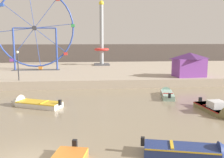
{
  "coord_description": "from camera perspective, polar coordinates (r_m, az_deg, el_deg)",
  "views": [
    {
      "loc": [
        3.06,
        -11.56,
        5.93
      ],
      "look_at": [
        5.26,
        12.23,
        2.1
      ],
      "focal_mm": 40.9,
      "sensor_mm": 36.0,
      "label": 1
    }
  ],
  "objects": [
    {
      "name": "motorboat_olive_wood",
      "position": [
        21.86,
        22.9,
        -6.58
      ],
      "size": [
        1.96,
        4.86,
        1.47
      ],
      "rotation": [
        0.0,
        0.0,
        4.83
      ],
      "color": "olive",
      "rests_on": "ground_plane"
    },
    {
      "name": "carnival_booth_purple_stall",
      "position": [
        34.43,
        16.89,
        3.21
      ],
      "size": [
        4.31,
        3.11,
        3.1
      ],
      "rotation": [
        0.0,
        0.0,
        0.08
      ],
      "color": "purple",
      "rests_on": "quay_promenade"
    },
    {
      "name": "motorboat_white_red_stripe",
      "position": [
        23.72,
        -17.91,
        -5.19
      ],
      "size": [
        5.15,
        3.34,
        1.39
      ],
      "rotation": [
        0.0,
        0.0,
        2.72
      ],
      "color": "silver",
      "rests_on": "ground_plane"
    },
    {
      "name": "distant_town_skyline",
      "position": [
        65.53,
        -7.98,
        5.76
      ],
      "size": [
        140.0,
        3.0,
        4.4
      ],
      "primitive_type": "cube",
      "color": "#564C47",
      "rests_on": "ground_plane"
    },
    {
      "name": "promenade_lamp_far",
      "position": [
        31.77,
        -20.31,
        3.83
      ],
      "size": [
        0.32,
        0.32,
        3.48
      ],
      "color": "#2D2D33",
      "rests_on": "quay_promenade"
    },
    {
      "name": "motorboat_seafoam",
      "position": [
        27.07,
        12.14,
        -3.18
      ],
      "size": [
        1.95,
        4.55,
        1.1
      ],
      "rotation": [
        0.0,
        0.0,
        1.37
      ],
      "color": "#93BCAD",
      "rests_on": "ground_plane"
    },
    {
      "name": "motorboat_navy_blue",
      "position": [
        14.03,
        18.37,
        -15.1
      ],
      "size": [
        4.9,
        2.36,
        1.19
      ],
      "rotation": [
        0.0,
        0.0,
        6.03
      ],
      "color": "navy",
      "rests_on": "ground_plane"
    },
    {
      "name": "ferris_wheel_blue_frame",
      "position": [
        41.29,
        -16.93,
        10.55
      ],
      "size": [
        12.19,
        1.2,
        12.42
      ],
      "color": "#334CA8",
      "rests_on": "quay_promenade"
    },
    {
      "name": "drop_tower_steel_tower",
      "position": [
        47.17,
        -2.34,
        8.2
      ],
      "size": [
        2.8,
        2.8,
        11.57
      ],
      "color": "#999EA3",
      "rests_on": "quay_promenade"
    },
    {
      "name": "quay_promenade",
      "position": [
        41.98,
        -9.41,
        1.56
      ],
      "size": [
        110.0,
        23.92,
        1.01
      ],
      "primitive_type": "cube",
      "color": "tan",
      "rests_on": "ground_plane"
    }
  ]
}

